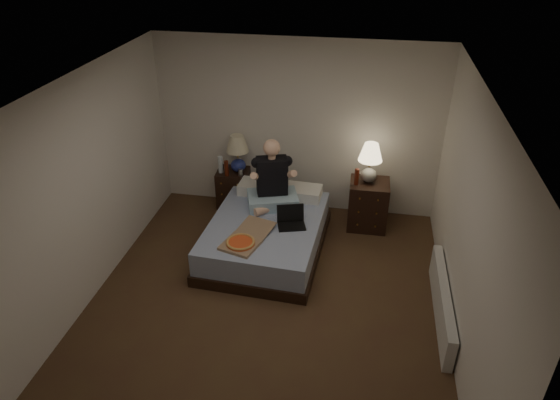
% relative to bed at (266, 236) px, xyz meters
% --- Properties ---
extents(floor, '(4.00, 4.50, 0.00)m').
position_rel_bed_xyz_m(floor, '(0.21, -1.01, -0.23)').
color(floor, brown).
rests_on(floor, ground).
extents(ceiling, '(4.00, 4.50, 0.00)m').
position_rel_bed_xyz_m(ceiling, '(0.21, -1.01, 2.27)').
color(ceiling, white).
rests_on(ceiling, ground).
extents(wall_back, '(4.00, 0.00, 2.50)m').
position_rel_bed_xyz_m(wall_back, '(0.21, 1.24, 1.02)').
color(wall_back, silver).
rests_on(wall_back, ground).
extents(wall_front, '(4.00, 0.00, 2.50)m').
position_rel_bed_xyz_m(wall_front, '(0.21, -3.26, 1.02)').
color(wall_front, silver).
rests_on(wall_front, ground).
extents(wall_left, '(0.00, 4.50, 2.50)m').
position_rel_bed_xyz_m(wall_left, '(-1.79, -1.01, 1.02)').
color(wall_left, silver).
rests_on(wall_left, ground).
extents(wall_right, '(0.00, 4.50, 2.50)m').
position_rel_bed_xyz_m(wall_right, '(2.21, -1.01, 1.02)').
color(wall_right, silver).
rests_on(wall_right, ground).
extents(bed, '(1.47, 1.90, 0.46)m').
position_rel_bed_xyz_m(bed, '(0.00, 0.00, 0.00)').
color(bed, '#526BA4').
rests_on(bed, floor).
extents(nightstand_left, '(0.48, 0.44, 0.60)m').
position_rel_bed_xyz_m(nightstand_left, '(-0.70, 1.03, 0.07)').
color(nightstand_left, black).
rests_on(nightstand_left, floor).
extents(nightstand_right, '(0.54, 0.49, 0.69)m').
position_rel_bed_xyz_m(nightstand_right, '(1.28, 0.83, 0.12)').
color(nightstand_right, black).
rests_on(nightstand_right, floor).
extents(lamp_left, '(0.40, 0.40, 0.56)m').
position_rel_bed_xyz_m(lamp_left, '(-0.62, 1.03, 0.65)').
color(lamp_left, navy).
rests_on(lamp_left, nightstand_left).
extents(lamp_right, '(0.39, 0.39, 0.56)m').
position_rel_bed_xyz_m(lamp_right, '(1.25, 0.86, 0.74)').
color(lamp_right, gray).
rests_on(lamp_right, nightstand_right).
extents(water_bottle, '(0.07, 0.07, 0.25)m').
position_rel_bed_xyz_m(water_bottle, '(-0.86, 0.95, 0.49)').
color(water_bottle, silver).
rests_on(water_bottle, nightstand_left).
extents(soda_can, '(0.07, 0.07, 0.10)m').
position_rel_bed_xyz_m(soda_can, '(-0.55, 0.91, 0.42)').
color(soda_can, '#A09F9B').
rests_on(soda_can, nightstand_left).
extents(beer_bottle_left, '(0.06, 0.06, 0.23)m').
position_rel_bed_xyz_m(beer_bottle_left, '(-0.75, 0.87, 0.48)').
color(beer_bottle_left, '#541A0C').
rests_on(beer_bottle_left, nightstand_left).
extents(beer_bottle_right, '(0.06, 0.06, 0.23)m').
position_rel_bed_xyz_m(beer_bottle_right, '(1.09, 0.75, 0.58)').
color(beer_bottle_right, '#5A1B0C').
rests_on(beer_bottle_right, nightstand_right).
extents(person, '(0.79, 0.69, 0.93)m').
position_rel_bed_xyz_m(person, '(0.01, 0.40, 0.69)').
color(person, black).
rests_on(person, bed).
extents(laptop, '(0.41, 0.37, 0.24)m').
position_rel_bed_xyz_m(laptop, '(0.35, -0.07, 0.35)').
color(laptop, black).
rests_on(laptop, bed).
extents(pizza_box, '(0.60, 0.84, 0.08)m').
position_rel_bed_xyz_m(pizza_box, '(-0.18, -0.59, 0.27)').
color(pizza_box, '#A28161').
rests_on(pizza_box, bed).
extents(radiator, '(0.10, 1.60, 0.40)m').
position_rel_bed_xyz_m(radiator, '(2.14, -0.88, -0.03)').
color(radiator, silver).
rests_on(radiator, floor).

